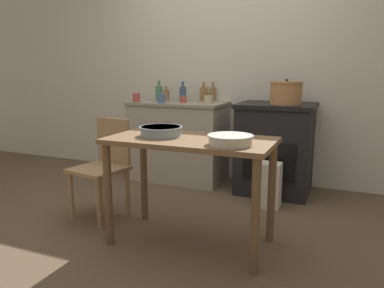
# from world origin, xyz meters

# --- Properties ---
(ground_plane) EXTENTS (14.00, 14.00, 0.00)m
(ground_plane) POSITION_xyz_m (0.00, 0.00, 0.00)
(ground_plane) COLOR brown
(wall_back) EXTENTS (8.00, 0.07, 2.55)m
(wall_back) POSITION_xyz_m (0.00, 1.58, 1.27)
(wall_back) COLOR beige
(wall_back) RESTS_ON ground_plane
(counter_cabinet) EXTENTS (1.06, 0.60, 0.89)m
(counter_cabinet) POSITION_xyz_m (-0.47, 1.27, 0.45)
(counter_cabinet) COLOR #B2A893
(counter_cabinet) RESTS_ON ground_plane
(stove) EXTENTS (0.75, 0.65, 0.91)m
(stove) POSITION_xyz_m (0.63, 1.24, 0.46)
(stove) COLOR black
(stove) RESTS_ON ground_plane
(work_table) EXTENTS (1.16, 0.60, 0.77)m
(work_table) POSITION_xyz_m (0.29, -0.17, 0.65)
(work_table) COLOR brown
(work_table) RESTS_ON ground_plane
(chair) EXTENTS (0.47, 0.47, 0.83)m
(chair) POSITION_xyz_m (-0.59, 0.02, 0.45)
(chair) COLOR #A87F56
(chair) RESTS_ON ground_plane
(flour_sack) EXTENTS (0.24, 0.17, 0.41)m
(flour_sack) POSITION_xyz_m (0.65, 0.77, 0.21)
(flour_sack) COLOR beige
(flour_sack) RESTS_ON ground_plane
(stock_pot) EXTENTS (0.31, 0.31, 0.24)m
(stock_pot) POSITION_xyz_m (0.72, 1.16, 1.02)
(stock_pot) COLOR #B77A47
(stock_pot) RESTS_ON stove
(mixing_bowl_large) EXTENTS (0.31, 0.31, 0.07)m
(mixing_bowl_large) POSITION_xyz_m (0.06, -0.18, 0.81)
(mixing_bowl_large) COLOR #93A8B2
(mixing_bowl_large) RESTS_ON work_table
(mixing_bowl_small) EXTENTS (0.29, 0.29, 0.06)m
(mixing_bowl_small) POSITION_xyz_m (0.62, -0.29, 0.81)
(mixing_bowl_small) COLOR silver
(mixing_bowl_small) RESTS_ON work_table
(bottle_far_left) EXTENTS (0.08, 0.08, 0.22)m
(bottle_far_left) POSITION_xyz_m (-0.47, 1.39, 0.98)
(bottle_far_left) COLOR #3D5675
(bottle_far_left) RESTS_ON counter_cabinet
(bottle_left) EXTENTS (0.06, 0.06, 0.22)m
(bottle_left) POSITION_xyz_m (-0.15, 1.50, 0.97)
(bottle_left) COLOR olive
(bottle_left) RESTS_ON counter_cabinet
(bottle_mid_left) EXTENTS (0.08, 0.08, 0.23)m
(bottle_mid_left) POSITION_xyz_m (-0.78, 1.40, 0.98)
(bottle_mid_left) COLOR #517F5B
(bottle_mid_left) RESTS_ON counter_cabinet
(bottle_center_left) EXTENTS (0.08, 0.08, 0.21)m
(bottle_center_left) POSITION_xyz_m (-0.25, 1.48, 0.97)
(bottle_center_left) COLOR olive
(bottle_center_left) RESTS_ON counter_cabinet
(bottle_center) EXTENTS (0.07, 0.07, 0.17)m
(bottle_center) POSITION_xyz_m (-0.66, 1.36, 0.95)
(bottle_center) COLOR olive
(bottle_center) RESTS_ON counter_cabinet
(cup_center_right) EXTENTS (0.08, 0.08, 0.10)m
(cup_center_right) POSITION_xyz_m (-0.57, 1.06, 0.94)
(cup_center_right) COLOR #4C6B99
(cup_center_right) RESTS_ON counter_cabinet
(cup_mid_right) EXTENTS (0.09, 0.09, 0.09)m
(cup_mid_right) POSITION_xyz_m (-0.06, 1.13, 0.93)
(cup_mid_right) COLOR beige
(cup_mid_right) RESTS_ON counter_cabinet
(cup_right) EXTENTS (0.07, 0.07, 0.08)m
(cup_right) POSITION_xyz_m (-0.37, 1.18, 0.93)
(cup_right) COLOR #B74C42
(cup_right) RESTS_ON counter_cabinet
(cup_far_right) EXTENTS (0.08, 0.08, 0.10)m
(cup_far_right) POSITION_xyz_m (-0.88, 1.05, 0.94)
(cup_far_right) COLOR #B74C42
(cup_far_right) RESTS_ON counter_cabinet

